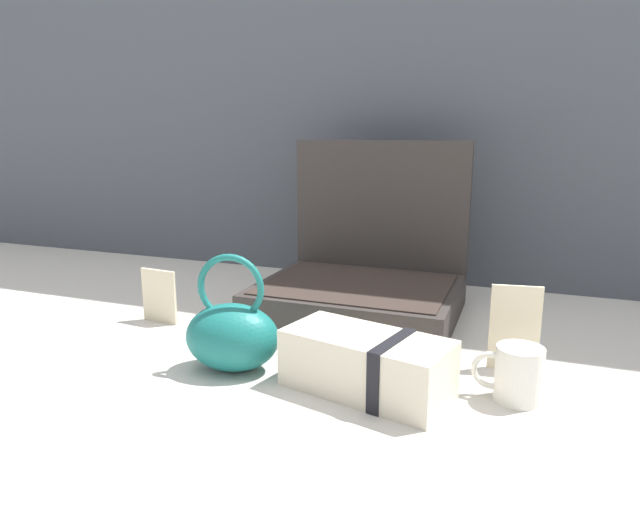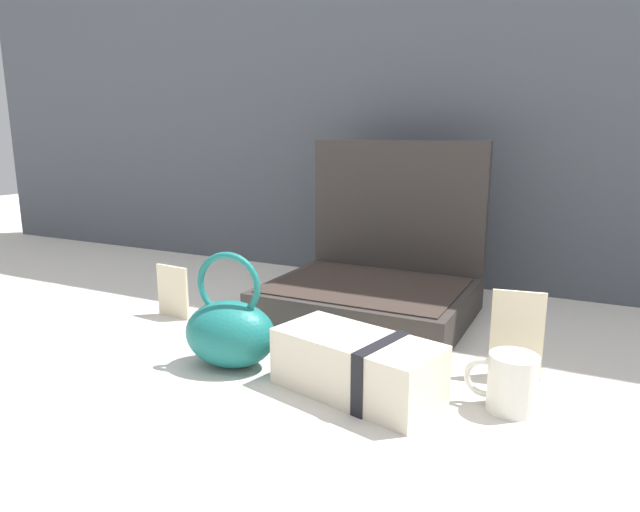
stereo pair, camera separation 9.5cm
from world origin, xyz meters
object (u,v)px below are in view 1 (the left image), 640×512
at_px(teal_pouch_handbag, 232,334).
at_px(coffee_mug, 517,374).
at_px(info_card_left, 159,296).
at_px(open_suitcase, 362,278).
at_px(poster_card_right, 515,328).
at_px(cream_toiletry_bag, 368,364).

distance_m(teal_pouch_handbag, coffee_mug, 0.45).
relative_size(coffee_mug, info_card_left, 0.91).
bearing_deg(open_suitcase, teal_pouch_handbag, -106.59).
height_order(teal_pouch_handbag, coffee_mug, teal_pouch_handbag).
height_order(info_card_left, poster_card_right, poster_card_right).
distance_m(open_suitcase, cream_toiletry_bag, 0.40).
bearing_deg(info_card_left, teal_pouch_handbag, -26.21).
xyz_separation_m(teal_pouch_handbag, poster_card_right, (0.44, 0.17, 0.01)).
bearing_deg(teal_pouch_handbag, open_suitcase, 73.41).
height_order(teal_pouch_handbag, poster_card_right, teal_pouch_handbag).
relative_size(cream_toiletry_bag, coffee_mug, 2.65).
bearing_deg(poster_card_right, open_suitcase, 138.25).
bearing_deg(poster_card_right, coffee_mug, -94.41).
relative_size(open_suitcase, poster_card_right, 2.85).
relative_size(coffee_mug, poster_card_right, 0.71).
bearing_deg(open_suitcase, coffee_mug, -44.39).
relative_size(open_suitcase, teal_pouch_handbag, 2.08).
height_order(open_suitcase, coffee_mug, open_suitcase).
bearing_deg(coffee_mug, cream_toiletry_bag, -166.60).
bearing_deg(teal_pouch_handbag, coffee_mug, 6.50).
xyz_separation_m(coffee_mug, info_card_left, (-0.71, 0.11, 0.01)).
bearing_deg(poster_card_right, info_card_left, 171.99).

